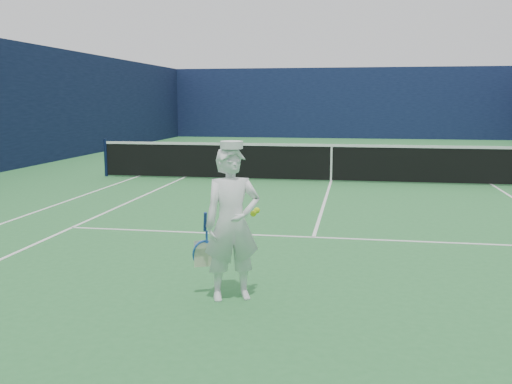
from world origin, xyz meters
TOP-DOWN VIEW (x-y plane):
  - ground at (0.00, 0.00)m, footprint 80.00×80.00m
  - court_markings at (0.00, 0.00)m, footprint 11.03×23.83m
  - windscreen_fence at (0.00, 0.00)m, footprint 20.12×36.12m
  - tennis_net at (0.00, 0.00)m, footprint 12.88×0.09m
  - tennis_player at (-0.67, -9.36)m, footprint 0.85×0.61m

SIDE VIEW (x-z plane):
  - ground at x=0.00m, z-range 0.00..0.00m
  - court_markings at x=0.00m, z-range 0.00..0.01m
  - tennis_net at x=0.00m, z-range 0.02..1.09m
  - tennis_player at x=-0.67m, z-range -0.02..1.70m
  - windscreen_fence at x=0.00m, z-range 0.00..4.00m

